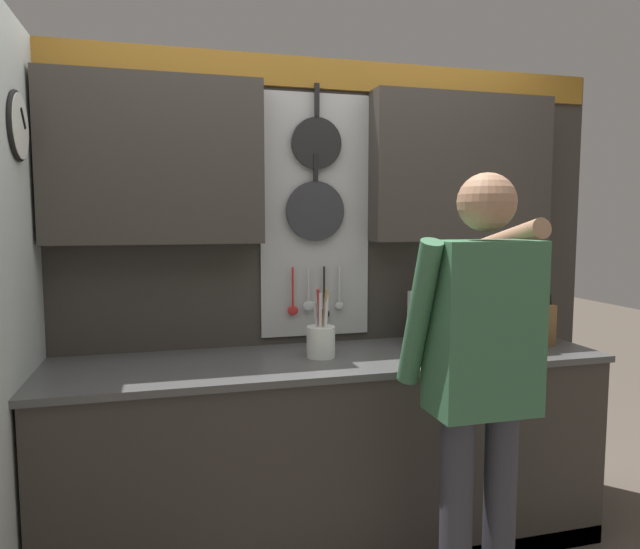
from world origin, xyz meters
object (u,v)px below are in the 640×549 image
object	(u,v)px
microwave	(472,321)
knife_block	(539,323)
utensil_crock	(321,340)
person	(480,363)

from	to	relation	value
microwave	knife_block	world-z (taller)	knife_block
microwave	utensil_crock	bearing A→B (deg)	179.92
knife_block	person	world-z (taller)	person
utensil_crock	person	bearing A→B (deg)	-55.96
knife_block	person	distance (m)	0.95
microwave	utensil_crock	xyz separation A→B (m)	(-0.76, 0.00, -0.05)
person	microwave	bearing A→B (deg)	62.48
knife_block	utensil_crock	bearing A→B (deg)	179.97
utensil_crock	knife_block	bearing A→B (deg)	-0.03
utensil_crock	person	size ratio (longest dim) A/B	0.19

